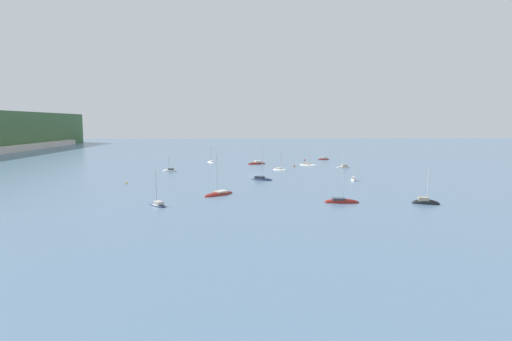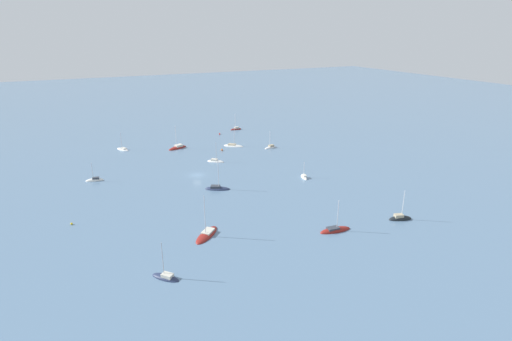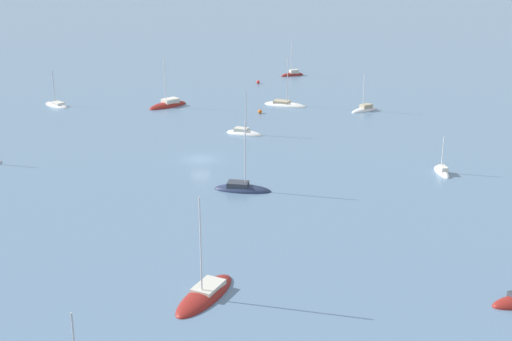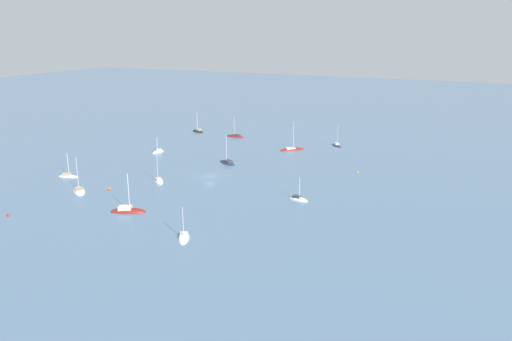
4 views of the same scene
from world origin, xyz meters
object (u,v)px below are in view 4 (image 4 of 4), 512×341
Objects in this scene: sailboat_7 at (298,200)px; sailboat_10 at (68,176)px; sailboat_1 at (292,150)px; mooring_buoy_2 at (110,189)px; sailboat_2 at (337,146)px; sailboat_5 at (158,152)px; sailboat_12 at (184,238)px; sailboat_9 at (158,181)px; mooring_buoy_0 at (357,172)px; sailboat_8 at (79,191)px; sailboat_4 at (235,137)px; sailboat_0 at (227,163)px; mooring_buoy_1 at (8,214)px; sailboat_3 at (128,211)px; sailboat_6 at (198,132)px.

sailboat_7 is 64.70m from sailboat_10.
sailboat_1 is 14.65× the size of mooring_buoy_2.
sailboat_2 is 61.05m from sailboat_5.
sailboat_2 is at bearing 147.53° from sailboat_12.
sailboat_9 is 55.28m from mooring_buoy_0.
sailboat_7 is 0.69× the size of sailboat_8.
sailboat_4 is 11.73× the size of mooring_buoy_2.
sailboat_2 is 0.94× the size of sailboat_4.
sailboat_2 is 1.03× the size of sailboat_9.
sailboat_1 is at bearing 164.37° from sailboat_4.
sailboat_9 reaches higher than sailboat_10.
sailboat_8 is 1.31× the size of sailboat_12.
sailboat_0 is 14.12× the size of mooring_buoy_1.
sailboat_3 is 1.17× the size of sailboat_4.
sailboat_7 is 0.88× the size of sailboat_10.
mooring_buoy_2 is (13.01, -45.88, 0.27)m from sailboat_7.
sailboat_4 is 74.52m from sailboat_8.
sailboat_4 is 1.14× the size of sailboat_10.
sailboat_8 reaches higher than sailboat_5.
sailboat_1 reaches higher than sailboat_7.
sailboat_1 reaches higher than sailboat_3.
sailboat_1 is 17.09m from sailboat_2.
sailboat_1 is at bearing -124.47° from mooring_buoy_0.
sailboat_10 is at bearing -142.16° from sailboat_12.
sailboat_9 is at bearing -156.81° from sailboat_1.
mooring_buoy_1 is (95.36, -46.40, 0.22)m from sailboat_2.
sailboat_1 is 50.61m from sailboat_7.
sailboat_0 is 63.08m from mooring_buoy_1.
sailboat_2 reaches higher than sailboat_10.
sailboat_5 is at bearing 166.23° from sailboat_7.
sailboat_10 is at bearing 5.87° from sailboat_8.
sailboat_8 is at bearing -161.81° from sailboat_1.
sailboat_1 is at bearing -76.48° from sailboat_8.
mooring_buoy_2 is (71.88, -38.47, 0.24)m from sailboat_2.
sailboat_7 is at bearing 154.67° from sailboat_6.
sailboat_6 is (-34.26, -5.53, 0.02)m from sailboat_5.
sailboat_5 is 42.44m from sailboat_8.
sailboat_7 is (59.29, 63.75, -0.03)m from sailboat_6.
sailboat_9 is 37.86m from mooring_buoy_1.
sailboat_4 is 34.43m from sailboat_5.
sailboat_12 reaches higher than mooring_buoy_0.
sailboat_1 is 46.07m from sailboat_6.
mooring_buoy_1 is (93.80, -7.55, 0.28)m from sailboat_4.
sailboat_0 is 44.63m from sailboat_8.
sailboat_12 reaches higher than sailboat_5.
sailboat_3 reaches higher than sailboat_6.
sailboat_4 reaches higher than mooring_buoy_0.
mooring_buoy_0 is (28.97, 53.60, 0.19)m from sailboat_4.
sailboat_2 is at bearing 136.59° from sailboat_5.
sailboat_9 is (60.87, 24.62, -0.03)m from sailboat_6.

